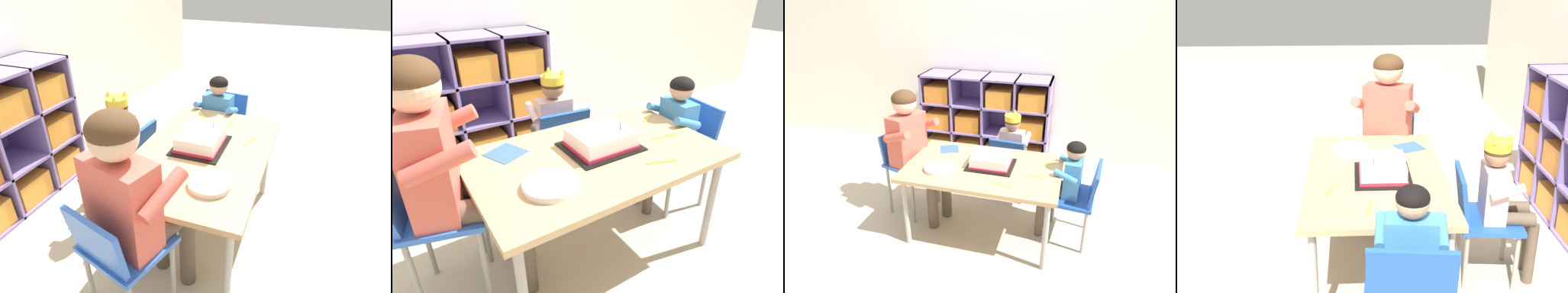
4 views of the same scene
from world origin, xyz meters
The scene contains 16 objects.
ground centered at (0.00, 0.00, 0.00)m, with size 16.00×16.00×0.00m, color beige.
classroom_back_wall centered at (0.00, 1.60, 1.50)m, with size 6.97×0.10×3.00m, color silver.
storage_cubby_shelf centered at (-0.34, 1.34, 0.42)m, with size 1.40×0.39×0.94m.
activity_table centered at (0.00, 0.00, 0.53)m, with size 1.14×0.72×0.58m.
classroom_chair_blue centered at (0.09, 0.54, 0.37)m, with size 0.36×0.36×0.62m.
child_with_crown centered at (0.10, 0.65, 0.51)m, with size 0.31×0.31×0.82m.
classroom_chair_adult_side centered at (-0.71, 0.12, 0.46)m, with size 0.42×0.41×0.71m.
adult_helper_seated centered at (-0.61, 0.09, 0.68)m, with size 0.47×0.46×1.09m.
classroom_chair_guest_side centered at (0.70, 0.10, 0.40)m, with size 0.39×0.40×0.64m.
guest_at_table_side centered at (0.60, 0.11, 0.52)m, with size 0.31×0.31×0.81m.
birthday_cake_on_tray centered at (0.05, 0.03, 0.62)m, with size 0.34×0.29×0.13m.
paper_plate_stack centered at (-0.30, -0.14, 0.60)m, with size 0.21×0.21×0.03m, color white.
paper_napkin_square centered at (-0.35, 0.22, 0.58)m, with size 0.15×0.15×0.00m, color #3356B7.
fork_near_cake_tray centered at (0.47, 0.17, 0.59)m, with size 0.12×0.09×0.00m.
fork_scattered_mid_table centered at (0.21, -0.23, 0.59)m, with size 0.14×0.06×0.00m.
fork_at_table_front_edge centered at (0.39, -0.05, 0.59)m, with size 0.13×0.04×0.00m.
Camera 3 is at (0.60, -2.22, 1.80)m, focal length 32.14 mm.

